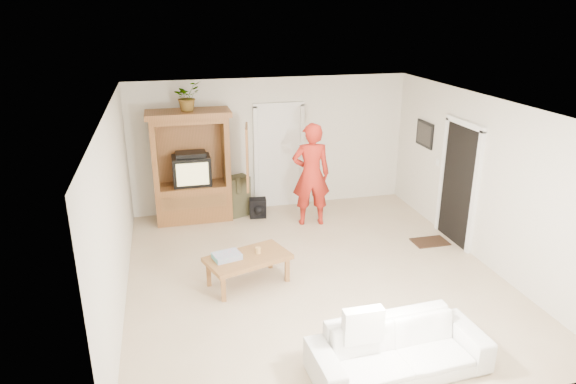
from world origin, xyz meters
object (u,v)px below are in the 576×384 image
object	(u,v)px
sofa	(399,349)
coffee_table	(248,260)
armoire	(193,174)
man	(311,175)

from	to	relation	value
sofa	coffee_table	size ratio (longest dim) A/B	1.48
armoire	sofa	distance (m)	5.39
man	sofa	size ratio (longest dim) A/B	0.97
man	sofa	world-z (taller)	man
coffee_table	sofa	bearing A→B (deg)	-79.25
armoire	coffee_table	distance (m)	2.81
armoire	man	bearing A→B (deg)	-19.69
armoire	coffee_table	bearing A→B (deg)	-78.02
armoire	coffee_table	size ratio (longest dim) A/B	1.57
sofa	armoire	bearing A→B (deg)	107.05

